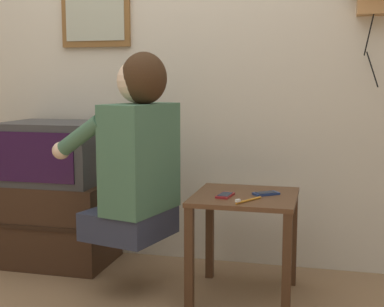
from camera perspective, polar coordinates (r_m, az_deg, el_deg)
The scene contains 9 objects.
wall_back at distance 3.21m, azimuth -2.51°, elevation 11.39°, with size 6.80×0.05×2.55m.
side_table at distance 2.65m, azimuth 5.65°, elevation -6.67°, with size 0.50×0.50×0.52m.
person at distance 2.64m, azimuth -5.98°, elevation 0.15°, with size 0.59×0.52×0.92m.
tv_stand at distance 3.28m, azimuth -14.02°, elevation -7.13°, with size 0.62×0.46×0.48m.
television at distance 3.20m, azimuth -14.44°, elevation 0.12°, with size 0.56×0.44×0.35m.
framed_picture at distance 3.35m, azimuth -10.29°, elevation 15.54°, with size 0.43×0.03×0.52m.
cell_phone_held at distance 2.57m, azimuth 3.56°, elevation -4.46°, with size 0.08×0.13×0.01m.
cell_phone_spare at distance 2.63m, azimuth 7.90°, elevation -4.25°, with size 0.14×0.12×0.01m.
toothbrush at distance 2.47m, azimuth 5.87°, elevation -4.99°, with size 0.10×0.16×0.02m.
Camera 1 is at (0.91, -1.92, 1.07)m, focal length 50.00 mm.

